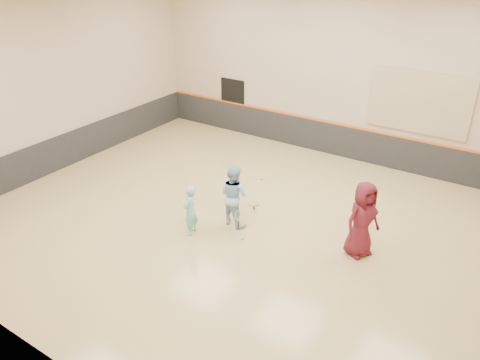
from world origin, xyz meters
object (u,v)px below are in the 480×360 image
Objects in this scene: instructor at (234,195)px; young_man at (362,219)px; girl at (190,210)px; spare_racket at (254,202)px.

young_man is (3.47, 0.54, 0.12)m from instructor.
spare_racket is (0.61, 2.26, -0.63)m from girl.
instructor reaches higher than spare_racket.
young_man is (4.14, 1.62, 0.28)m from girl.
girl is at bearing 66.79° from instructor.
girl is 1.98× the size of spare_racket.
instructor is at bearing -86.62° from spare_racket.
young_man reaches higher than spare_racket.
young_man is at bearing -162.21° from instructor.
girl is 0.81× the size of instructor.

